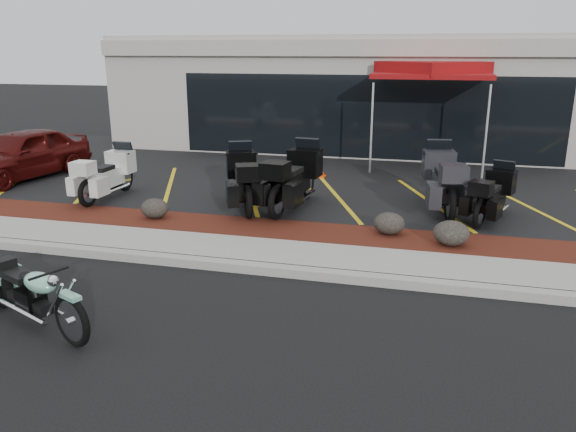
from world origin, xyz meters
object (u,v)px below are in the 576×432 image
(hero_cruiser, at_px, (71,313))
(popup_canopy, at_px, (432,71))
(traffic_cone, at_px, (319,169))
(touring_white, at_px, (124,166))
(parked_car, at_px, (21,154))

(hero_cruiser, distance_m, popup_canopy, 12.99)
(hero_cruiser, bearing_deg, popup_canopy, 94.78)
(hero_cruiser, height_order, popup_canopy, popup_canopy)
(popup_canopy, bearing_deg, traffic_cone, -161.82)
(hero_cruiser, relative_size, touring_white, 1.22)
(hero_cruiser, height_order, parked_car, parked_car)
(parked_car, distance_m, traffic_cone, 8.13)
(touring_white, height_order, traffic_cone, touring_white)
(parked_car, bearing_deg, traffic_cone, 25.15)
(hero_cruiser, distance_m, traffic_cone, 9.73)
(touring_white, bearing_deg, hero_cruiser, -153.36)
(hero_cruiser, relative_size, parked_car, 0.65)
(touring_white, bearing_deg, traffic_cone, -55.64)
(parked_car, bearing_deg, popup_canopy, 32.83)
(parked_car, distance_m, popup_canopy, 11.82)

